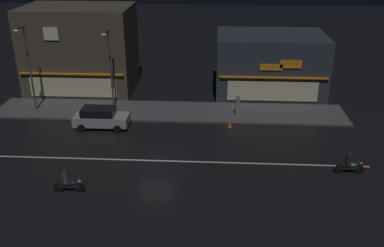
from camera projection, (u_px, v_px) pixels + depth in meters
name	position (u px, v px, depth m)	size (l,w,h in m)	color
ground_plane	(156.00, 161.00, 29.24)	(140.00, 140.00, 0.00)	black
lane_divider_stripe	(156.00, 161.00, 29.24)	(28.75, 0.16, 0.01)	beige
sidewalk_far	(169.00, 111.00, 37.15)	(30.26, 4.47, 0.14)	#4C4C4F
storefront_left_block	(81.00, 49.00, 41.06)	(10.05, 6.78, 8.08)	#4C443A
storefront_center_block	(270.00, 64.00, 40.73)	(10.07, 7.09, 5.67)	#2D333D
streetlamp_west	(28.00, 62.00, 35.44)	(0.44, 1.64, 7.34)	#47494C
streetlamp_mid	(110.00, 63.00, 35.95)	(0.44, 1.64, 6.94)	#47494C
pedestrian_on_sidewalk	(238.00, 106.00, 35.79)	(0.35, 0.35, 1.87)	gray
parked_car_near_kerb	(101.00, 117.00, 33.88)	(4.30, 1.98, 1.67)	#9EA0A5
motorcycle_lead	(68.00, 183.00, 25.48)	(1.90, 0.60, 1.52)	black
motorcycle_following	(349.00, 165.00, 27.47)	(1.90, 0.60, 1.52)	black
traffic_cone	(230.00, 124.00, 34.20)	(0.36, 0.36, 0.55)	orange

